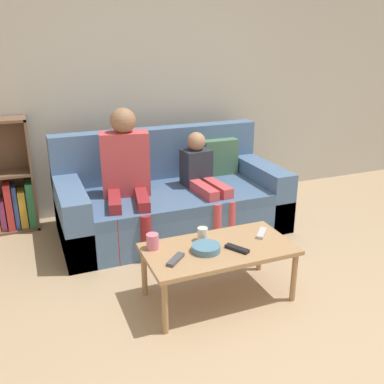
{
  "coord_description": "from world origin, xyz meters",
  "views": [
    {
      "loc": [
        -1.27,
        -1.93,
        1.74
      ],
      "look_at": [
        -0.09,
        0.99,
        0.59
      ],
      "focal_mm": 40.0,
      "sensor_mm": 36.0,
      "label": 1
    }
  ],
  "objects_px": {
    "person_adult": "(126,168)",
    "cup_near": "(153,241)",
    "snack_bowl": "(206,248)",
    "couch": "(171,200)",
    "person_child": "(203,177)",
    "tv_remote_1": "(237,249)",
    "coffee_table": "(219,252)",
    "tv_remote_0": "(262,233)",
    "tv_remote_2": "(176,259)",
    "cup_far": "(203,234)"
  },
  "relations": [
    {
      "from": "couch",
      "to": "person_child",
      "type": "bearing_deg",
      "value": -30.5
    },
    {
      "from": "snack_bowl",
      "to": "coffee_table",
      "type": "bearing_deg",
      "value": 10.55
    },
    {
      "from": "person_adult",
      "to": "tv_remote_2",
      "type": "relative_size",
      "value": 7.51
    },
    {
      "from": "tv_remote_1",
      "to": "person_adult",
      "type": "bearing_deg",
      "value": 79.17
    },
    {
      "from": "couch",
      "to": "coffee_table",
      "type": "distance_m",
      "value": 1.25
    },
    {
      "from": "coffee_table",
      "to": "cup_near",
      "type": "height_order",
      "value": "cup_near"
    },
    {
      "from": "couch",
      "to": "person_adult",
      "type": "relative_size",
      "value": 1.75
    },
    {
      "from": "tv_remote_1",
      "to": "cup_far",
      "type": "bearing_deg",
      "value": 95.18
    },
    {
      "from": "tv_remote_0",
      "to": "person_child",
      "type": "bearing_deg",
      "value": 132.0
    },
    {
      "from": "cup_near",
      "to": "snack_bowl",
      "type": "relative_size",
      "value": 0.55
    },
    {
      "from": "person_child",
      "to": "tv_remote_2",
      "type": "distance_m",
      "value": 1.35
    },
    {
      "from": "couch",
      "to": "tv_remote_2",
      "type": "xyz_separation_m",
      "value": [
        -0.43,
        -1.31,
        0.12
      ]
    },
    {
      "from": "person_adult",
      "to": "person_child",
      "type": "height_order",
      "value": "person_adult"
    },
    {
      "from": "coffee_table",
      "to": "tv_remote_1",
      "type": "distance_m",
      "value": 0.14
    },
    {
      "from": "person_adult",
      "to": "snack_bowl",
      "type": "bearing_deg",
      "value": -67.59
    },
    {
      "from": "couch",
      "to": "person_child",
      "type": "xyz_separation_m",
      "value": [
        0.26,
        -0.15,
        0.23
      ]
    },
    {
      "from": "cup_far",
      "to": "tv_remote_0",
      "type": "distance_m",
      "value": 0.44
    },
    {
      "from": "person_adult",
      "to": "person_child",
      "type": "distance_m",
      "value": 0.72
    },
    {
      "from": "person_child",
      "to": "tv_remote_1",
      "type": "height_order",
      "value": "person_child"
    },
    {
      "from": "couch",
      "to": "tv_remote_0",
      "type": "distance_m",
      "value": 1.22
    },
    {
      "from": "cup_far",
      "to": "snack_bowl",
      "type": "height_order",
      "value": "cup_far"
    },
    {
      "from": "tv_remote_0",
      "to": "tv_remote_2",
      "type": "height_order",
      "value": "same"
    },
    {
      "from": "tv_remote_1",
      "to": "tv_remote_2",
      "type": "height_order",
      "value": "same"
    },
    {
      "from": "cup_near",
      "to": "tv_remote_2",
      "type": "xyz_separation_m",
      "value": [
        0.08,
        -0.22,
        -0.04
      ]
    },
    {
      "from": "cup_near",
      "to": "tv_remote_1",
      "type": "distance_m",
      "value": 0.57
    },
    {
      "from": "couch",
      "to": "coffee_table",
      "type": "height_order",
      "value": "couch"
    },
    {
      "from": "person_adult",
      "to": "tv_remote_1",
      "type": "distance_m",
      "value": 1.34
    },
    {
      "from": "couch",
      "to": "tv_remote_1",
      "type": "distance_m",
      "value": 1.33
    },
    {
      "from": "coffee_table",
      "to": "snack_bowl",
      "type": "relative_size",
      "value": 5.26
    },
    {
      "from": "cup_near",
      "to": "couch",
      "type": "bearing_deg",
      "value": 64.65
    },
    {
      "from": "coffee_table",
      "to": "tv_remote_0",
      "type": "xyz_separation_m",
      "value": [
        0.37,
        0.06,
        0.05
      ]
    },
    {
      "from": "person_child",
      "to": "couch",
      "type": "bearing_deg",
      "value": 145.03
    },
    {
      "from": "person_adult",
      "to": "cup_near",
      "type": "bearing_deg",
      "value": -83.58
    },
    {
      "from": "tv_remote_0",
      "to": "snack_bowl",
      "type": "relative_size",
      "value": 0.83
    },
    {
      "from": "tv_remote_1",
      "to": "tv_remote_2",
      "type": "bearing_deg",
      "value": 147.4
    },
    {
      "from": "cup_far",
      "to": "couch",
      "type": "bearing_deg",
      "value": 81.81
    },
    {
      "from": "person_child",
      "to": "cup_near",
      "type": "distance_m",
      "value": 1.22
    },
    {
      "from": "snack_bowl",
      "to": "cup_near",
      "type": "bearing_deg",
      "value": 151.89
    },
    {
      "from": "coffee_table",
      "to": "tv_remote_1",
      "type": "xyz_separation_m",
      "value": [
        0.09,
        -0.08,
        0.05
      ]
    },
    {
      "from": "coffee_table",
      "to": "tv_remote_0",
      "type": "relative_size",
      "value": 6.36
    },
    {
      "from": "person_child",
      "to": "tv_remote_0",
      "type": "relative_size",
      "value": 5.72
    },
    {
      "from": "cup_near",
      "to": "tv_remote_2",
      "type": "height_order",
      "value": "cup_near"
    },
    {
      "from": "tv_remote_0",
      "to": "tv_remote_1",
      "type": "xyz_separation_m",
      "value": [
        -0.28,
        -0.15,
        0.0
      ]
    },
    {
      "from": "couch",
      "to": "cup_far",
      "type": "relative_size",
      "value": 21.27
    },
    {
      "from": "cup_far",
      "to": "tv_remote_2",
      "type": "bearing_deg",
      "value": -143.59
    },
    {
      "from": "person_adult",
      "to": "cup_far",
      "type": "distance_m",
      "value": 1.08
    },
    {
      "from": "coffee_table",
      "to": "cup_near",
      "type": "xyz_separation_m",
      "value": [
        -0.42,
        0.15,
        0.09
      ]
    },
    {
      "from": "tv_remote_0",
      "to": "tv_remote_1",
      "type": "relative_size",
      "value": 0.93
    },
    {
      "from": "tv_remote_2",
      "to": "snack_bowl",
      "type": "distance_m",
      "value": 0.24
    },
    {
      "from": "person_adult",
      "to": "couch",
      "type": "bearing_deg",
      "value": 22.69
    }
  ]
}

